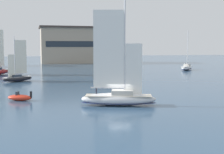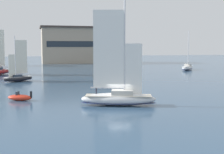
% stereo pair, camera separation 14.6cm
% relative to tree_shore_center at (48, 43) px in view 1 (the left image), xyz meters
% --- Properties ---
extents(ground_plane, '(400.00, 400.00, 0.00)m').
position_rel_tree_shore_center_xyz_m(ground_plane, '(2.90, -93.53, -8.24)').
color(ground_plane, '#385675').
extents(waterfront_building, '(34.09, 14.70, 15.11)m').
position_rel_tree_shore_center_xyz_m(waterfront_building, '(13.60, 3.17, -0.64)').
color(waterfront_building, tan).
rests_on(waterfront_building, ground).
extents(tree_shore_center, '(5.72, 5.72, 11.77)m').
position_rel_tree_shore_center_xyz_m(tree_shore_center, '(0.00, 0.00, 0.00)').
color(tree_shore_center, '#4C3828').
rests_on(tree_shore_center, ground).
extents(sailboat_main, '(9.16, 4.94, 12.13)m').
position_rel_tree_shore_center_xyz_m(sailboat_main, '(2.91, -93.54, -7.26)').
color(sailboat_main, silver).
rests_on(sailboat_main, ground).
extents(sailboat_moored_near_marina, '(6.40, 5.19, 8.97)m').
position_rel_tree_shore_center_xyz_m(sailboat_moored_near_marina, '(-9.54, -64.07, -7.48)').
color(sailboat_moored_near_marina, '#232328').
rests_on(sailboat_moored_near_marina, ground).
extents(sailboat_moored_mid_channel, '(7.23, 7.83, 11.47)m').
position_rel_tree_shore_center_xyz_m(sailboat_moored_mid_channel, '(37.41, -45.20, -7.46)').
color(sailboat_moored_mid_channel, silver).
rests_on(sailboat_moored_mid_channel, ground).
extents(motor_tender, '(3.46, 2.53, 1.24)m').
position_rel_tree_shore_center_xyz_m(motor_tender, '(-8.38, -87.24, -7.84)').
color(motor_tender, red).
rests_on(motor_tender, ground).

